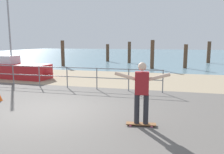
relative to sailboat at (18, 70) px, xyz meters
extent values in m
cube|color=#605B56|center=(5.44, -6.59, -0.52)|extent=(24.00, 10.00, 0.04)
cube|color=tan|center=(5.44, 1.41, -0.52)|extent=(24.00, 6.00, 0.04)
cube|color=slate|center=(5.44, 29.41, -0.52)|extent=(72.00, 50.00, 0.04)
cylinder|color=slate|center=(1.19, -1.99, 0.01)|extent=(0.05, 0.05, 1.05)
cylinder|color=slate|center=(2.71, -1.99, 0.01)|extent=(0.05, 0.05, 1.05)
cylinder|color=slate|center=(4.23, -1.99, 0.01)|extent=(0.05, 0.05, 1.05)
cylinder|color=slate|center=(5.75, -1.99, 0.01)|extent=(0.05, 0.05, 1.05)
cylinder|color=slate|center=(7.27, -1.99, 0.01)|extent=(0.05, 0.05, 1.05)
cylinder|color=slate|center=(8.79, -1.99, 0.01)|extent=(0.05, 0.05, 1.05)
cylinder|color=slate|center=(3.47, -1.99, 0.50)|extent=(10.64, 0.04, 0.04)
cylinder|color=slate|center=(3.47, -1.99, 0.06)|extent=(10.64, 0.04, 0.04)
cube|color=#B21E23|center=(-0.16, 0.02, -0.07)|extent=(4.52, 1.83, 0.90)
cone|color=#B21E23|center=(2.03, -0.20, -0.07)|extent=(1.17, 0.87, 0.77)
cylinder|color=gray|center=(-0.46, 0.05, 2.31)|extent=(0.10, 0.10, 3.85)
cube|color=silver|center=(-0.76, 0.07, 0.63)|extent=(1.28, 1.01, 0.50)
cube|color=brown|center=(8.34, -6.15, -0.45)|extent=(0.82, 0.28, 0.02)
cylinder|color=#E5598C|center=(8.07, -6.26, -0.49)|extent=(0.06, 0.04, 0.06)
cylinder|color=#E5598C|center=(8.05, -6.10, -0.49)|extent=(0.06, 0.04, 0.06)
cylinder|color=#E5598C|center=(8.63, -6.20, -0.49)|extent=(0.06, 0.04, 0.06)
cylinder|color=#E5598C|center=(8.61, -6.04, -0.49)|extent=(0.06, 0.04, 0.06)
cylinder|color=#26262B|center=(8.22, -6.16, -0.04)|extent=(0.14, 0.14, 0.80)
cylinder|color=#26262B|center=(8.46, -6.14, -0.04)|extent=(0.14, 0.14, 0.80)
cube|color=maroon|center=(8.34, -6.15, 0.66)|extent=(0.38, 0.24, 0.60)
sphere|color=beige|center=(8.34, -6.15, 1.10)|extent=(0.22, 0.22, 0.22)
cylinder|color=beige|center=(7.90, -6.20, 0.84)|extent=(0.56, 0.15, 0.23)
cylinder|color=beige|center=(8.78, -6.10, 0.84)|extent=(0.56, 0.15, 0.23)
cylinder|color=#513826|center=(-0.43, 7.01, 0.66)|extent=(0.32, 0.32, 2.36)
cylinder|color=#513826|center=(2.27, 12.75, 0.47)|extent=(0.36, 0.36, 1.97)
cylinder|color=#513826|center=(4.97, 11.50, 0.60)|extent=(0.33, 0.33, 2.24)
cylinder|color=#513826|center=(7.68, 6.96, 0.67)|extent=(0.32, 0.32, 2.38)
cylinder|color=#513826|center=(10.38, 8.03, 0.50)|extent=(0.33, 0.33, 2.03)
cylinder|color=#513826|center=(13.08, 13.56, 0.62)|extent=(0.37, 0.37, 2.27)
camera|label=1|loc=(8.99, -11.95, 1.75)|focal=36.09mm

